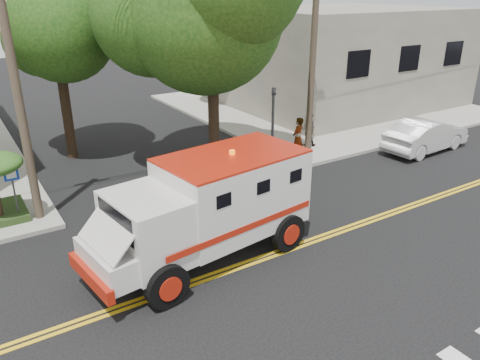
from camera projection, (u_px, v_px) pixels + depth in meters
ground at (279, 253)px, 13.98m from camera, size 100.00×100.00×0.00m
sidewalk_ne at (320, 105)px, 31.17m from camera, size 17.00×17.00×0.15m
building_right at (335, 55)px, 31.13m from camera, size 14.00×12.00×6.00m
utility_pole_left at (16, 89)px, 14.17m from camera, size 0.28×0.28×9.00m
utility_pole_right at (313, 58)px, 20.22m from camera, size 0.28×0.28×9.00m
tree_left at (64, 29)px, 19.66m from camera, size 4.48×4.20×7.70m
tree_right at (243, 9)px, 28.34m from camera, size 4.80×4.50×8.20m
traffic_signal at (273, 121)px, 19.38m from camera, size 0.15×0.18×3.60m
accessibility_sign at (13, 186)px, 15.20m from camera, size 0.45×0.10×2.02m
armored_truck at (209, 204)px, 13.15m from camera, size 6.84×3.36×3.00m
parked_sedan at (426, 135)px, 22.40m from camera, size 4.85×1.94×1.57m
pedestrian_a at (298, 138)px, 20.95m from camera, size 0.80×0.68×1.88m
pedestrian_b at (308, 129)px, 22.72m from camera, size 0.98×0.97×1.59m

